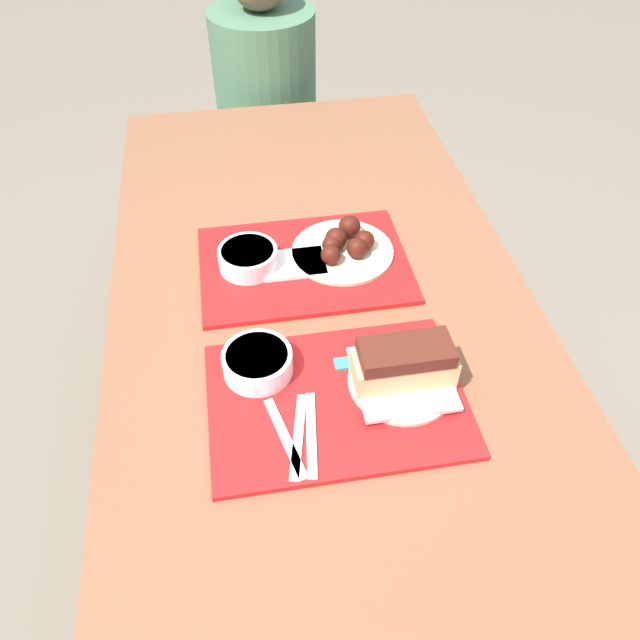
{
  "coord_description": "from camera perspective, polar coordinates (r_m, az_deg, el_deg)",
  "views": [
    {
      "loc": [
        -0.16,
        -0.87,
        1.62
      ],
      "look_at": [
        -0.02,
        -0.04,
        0.77
      ],
      "focal_mm": 35.0,
      "sensor_mm": 36.0,
      "label": 1
    }
  ],
  "objects": [
    {
      "name": "ground_plane",
      "position": [
        1.84,
        0.47,
        -16.07
      ],
      "size": [
        12.0,
        12.0,
        0.0
      ],
      "primitive_type": "plane",
      "color": "#706656"
    },
    {
      "name": "picnic_table",
      "position": [
        1.31,
        0.64,
        -2.47
      ],
      "size": [
        0.88,
        1.88,
        0.73
      ],
      "color": "brown",
      "rests_on": "ground_plane"
    },
    {
      "name": "picnic_bench_far",
      "position": [
        2.39,
        -4.35,
        13.34
      ],
      "size": [
        0.83,
        0.28,
        0.42
      ],
      "color": "brown",
      "rests_on": "ground_plane"
    },
    {
      "name": "tray_near",
      "position": [
        1.12,
        1.48,
        -7.28
      ],
      "size": [
        0.45,
        0.32,
        0.01
      ],
      "color": "red",
      "rests_on": "picnic_table"
    },
    {
      "name": "tray_far",
      "position": [
        1.37,
        -1.48,
        5.08
      ],
      "size": [
        0.45,
        0.32,
        0.01
      ],
      "color": "red",
      "rests_on": "picnic_table"
    },
    {
      "name": "bowl_coleslaw_near",
      "position": [
        1.14,
        -5.74,
        -3.8
      ],
      "size": [
        0.13,
        0.13,
        0.05
      ],
      "color": "white",
      "rests_on": "tray_near"
    },
    {
      "name": "brisket_sandwich_plate",
      "position": [
        1.11,
        7.66,
        -4.41
      ],
      "size": [
        0.2,
        0.2,
        0.1
      ],
      "color": "beige",
      "rests_on": "tray_near"
    },
    {
      "name": "plastic_fork_near",
      "position": [
        1.06,
        -2.0,
        -10.54
      ],
      "size": [
        0.05,
        0.17,
        0.0
      ],
      "color": "white",
      "rests_on": "tray_near"
    },
    {
      "name": "plastic_knife_near",
      "position": [
        1.06,
        -0.81,
        -10.39
      ],
      "size": [
        0.04,
        0.17,
        0.0
      ],
      "color": "white",
      "rests_on": "tray_near"
    },
    {
      "name": "plastic_spoon_near",
      "position": [
        1.06,
        -3.2,
        -10.7
      ],
      "size": [
        0.06,
        0.17,
        0.0
      ],
      "color": "white",
      "rests_on": "tray_near"
    },
    {
      "name": "condiment_packet",
      "position": [
        1.16,
        2.2,
        -4.01
      ],
      "size": [
        0.04,
        0.03,
        0.01
      ],
      "color": "teal",
      "rests_on": "tray_near"
    },
    {
      "name": "bowl_coleslaw_far",
      "position": [
        1.35,
        -6.6,
        5.74
      ],
      "size": [
        0.13,
        0.13,
        0.05
      ],
      "color": "white",
      "rests_on": "tray_far"
    },
    {
      "name": "wings_plate_far",
      "position": [
        1.38,
        2.23,
        6.86
      ],
      "size": [
        0.23,
        0.23,
        0.06
      ],
      "color": "beige",
      "rests_on": "tray_far"
    },
    {
      "name": "napkin_far",
      "position": [
        1.36,
        -2.45,
        5.17
      ],
      "size": [
        0.14,
        0.1,
        0.01
      ],
      "color": "white",
      "rests_on": "tray_far"
    },
    {
      "name": "person_seated_across",
      "position": [
        2.23,
        -5.04,
        20.94
      ],
      "size": [
        0.34,
        0.34,
        0.68
      ],
      "color": "#477051",
      "rests_on": "picnic_bench_far"
    }
  ]
}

